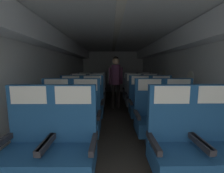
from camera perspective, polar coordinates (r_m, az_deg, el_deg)
ground at (r=4.02m, az=1.35°, el=-11.56°), size 3.38×8.03×0.02m
fuselage_shell at (r=4.05m, az=1.31°, el=11.02°), size 3.26×7.68×2.15m
seat_a_left_window at (r=1.95m, az=-30.25°, el=-19.26°), size 0.53×0.51×1.12m
seat_a_left_aisle at (r=1.77m, az=-15.16°, el=-21.38°), size 0.53×0.51×1.12m
seat_a_right_aisle at (r=2.09m, az=35.95°, el=-17.81°), size 0.53×0.51×1.12m
seat_a_right_window at (r=1.85m, az=22.75°, el=-20.32°), size 0.53×0.51×1.12m
seat_b_left_window at (r=2.70m, az=-21.15°, el=-11.20°), size 0.53×0.51×1.12m
seat_b_left_aisle at (r=2.57m, az=-10.36°, el=-11.71°), size 0.53×0.51×1.12m
seat_b_right_aisle at (r=2.79m, az=24.91°, el=-10.74°), size 0.53×0.51×1.12m
seat_b_right_window at (r=2.63m, az=14.67°, el=-11.39°), size 0.53×0.51×1.12m
seat_c_left_window at (r=3.50m, az=-15.92°, el=-6.61°), size 0.53×0.51×1.12m
seat_c_left_aisle at (r=3.41m, az=-7.73°, el=-6.77°), size 0.53×0.51×1.12m
seat_c_right_aisle at (r=3.57m, az=18.85°, el=-6.45°), size 0.53×0.51×1.12m
seat_c_right_window at (r=3.44m, az=11.04°, el=-6.70°), size 0.53×0.51×1.12m
seat_d_left_window at (r=4.37m, az=-12.88°, el=-3.66°), size 0.53×0.51×1.12m
seat_d_left_aisle at (r=4.29m, az=-6.19°, el=-3.72°), size 0.53×0.51×1.12m
seat_d_right_aisle at (r=4.42m, az=14.88°, el=-3.61°), size 0.53×0.51×1.12m
seat_d_right_window at (r=4.30m, az=8.63°, el=-3.73°), size 0.53×0.51×1.12m
seat_e_left_window at (r=5.23m, az=-10.72°, el=-1.72°), size 0.53×0.51×1.12m
seat_e_left_aisle at (r=5.16m, az=-5.27°, el=-1.75°), size 0.53×0.51×1.12m
seat_e_right_aisle at (r=5.27m, az=12.38°, el=-1.69°), size 0.53×0.51×1.12m
seat_e_right_window at (r=5.19m, az=7.14°, el=-1.72°), size 0.53×0.51×1.12m
flight_attendant at (r=4.51m, az=1.49°, el=3.85°), size 0.43×0.28×1.63m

